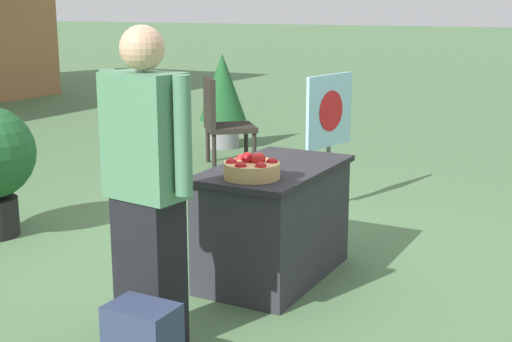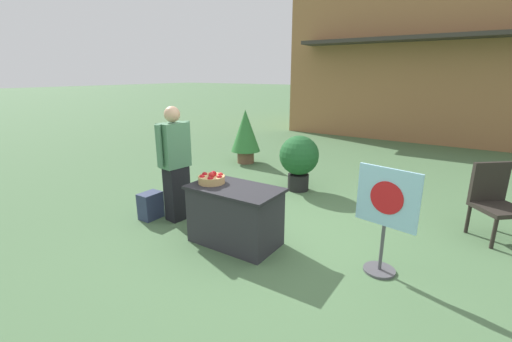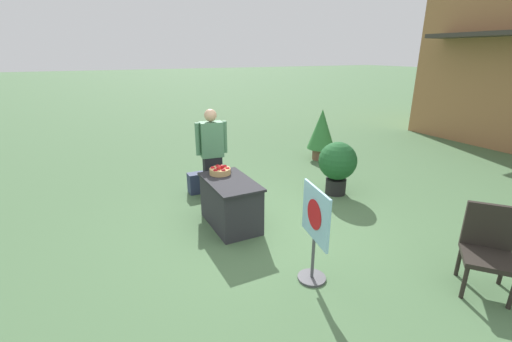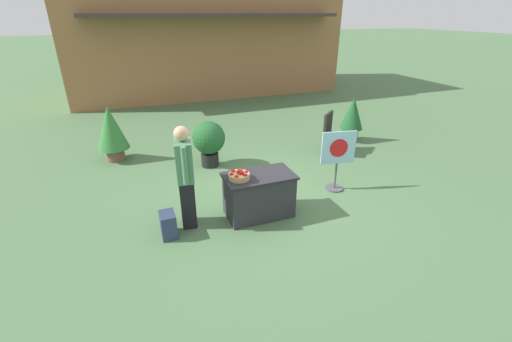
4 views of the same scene
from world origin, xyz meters
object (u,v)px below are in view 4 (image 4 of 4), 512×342
(person_visitor, at_px, (185,177))
(potted_plant_near_left, at_px, (111,130))
(poster_board, at_px, (337,157))
(potted_plant_near_right, at_px, (209,140))
(patio_chair, at_px, (332,132))
(potted_plant_far_right, at_px, (352,117))
(backpack, at_px, (168,225))
(apple_basket, at_px, (239,175))
(display_table, at_px, (259,195))

(person_visitor, xyz_separation_m, potted_plant_near_left, (-1.14, 3.47, -0.13))
(potted_plant_near_left, bearing_deg, poster_board, -37.92)
(potted_plant_near_right, bearing_deg, person_visitor, -112.41)
(patio_chair, distance_m, potted_plant_far_right, 1.14)
(patio_chair, relative_size, potted_plant_near_left, 0.77)
(backpack, bearing_deg, poster_board, 7.17)
(poster_board, bearing_deg, potted_plant_near_left, -116.65)
(poster_board, distance_m, patio_chair, 2.07)
(apple_basket, relative_size, potted_plant_near_right, 0.33)
(display_table, bearing_deg, apple_basket, -176.20)
(backpack, relative_size, potted_plant_near_left, 0.31)
(potted_plant_near_right, bearing_deg, potted_plant_far_right, 3.54)
(apple_basket, distance_m, backpack, 1.40)
(poster_board, bearing_deg, display_table, -67.81)
(person_visitor, relative_size, potted_plant_near_left, 1.30)
(apple_basket, bearing_deg, potted_plant_near_left, 118.86)
(backpack, distance_m, patio_chair, 5.00)
(patio_chair, bearing_deg, poster_board, -70.93)
(apple_basket, bearing_deg, poster_board, 9.74)
(apple_basket, height_order, potted_plant_far_right, potted_plant_far_right)
(patio_chair, height_order, potted_plant_far_right, potted_plant_far_right)
(potted_plant_far_right, relative_size, potted_plant_near_right, 1.16)
(display_table, bearing_deg, potted_plant_far_right, 35.07)
(display_table, distance_m, potted_plant_far_right, 4.70)
(display_table, relative_size, potted_plant_near_right, 1.13)
(potted_plant_near_right, bearing_deg, apple_basket, -91.91)
(apple_basket, distance_m, poster_board, 2.22)
(person_visitor, height_order, patio_chair, person_visitor)
(patio_chair, xyz_separation_m, potted_plant_far_right, (0.98, 0.56, 0.14))
(display_table, xyz_separation_m, potted_plant_far_right, (3.84, 2.69, 0.31))
(person_visitor, bearing_deg, potted_plant_near_right, 74.37)
(patio_chair, height_order, potted_plant_near_right, potted_plant_near_right)
(person_visitor, bearing_deg, poster_board, 10.62)
(backpack, height_order, poster_board, poster_board)
(poster_board, bearing_deg, potted_plant_near_right, -123.54)
(apple_basket, relative_size, potted_plant_far_right, 0.29)
(potted_plant_near_left, xyz_separation_m, potted_plant_near_right, (2.09, -1.18, -0.13))
(poster_board, xyz_separation_m, potted_plant_far_right, (2.02, 2.34, 0.00))
(backpack, xyz_separation_m, potted_plant_near_left, (-0.76, 3.69, 0.56))
(display_table, height_order, apple_basket, apple_basket)
(patio_chair, height_order, potted_plant_near_left, potted_plant_near_left)
(poster_board, bearing_deg, backpack, -71.55)
(person_visitor, height_order, backpack, person_visitor)
(display_table, xyz_separation_m, patio_chair, (2.86, 2.13, 0.17))
(backpack, xyz_separation_m, patio_chair, (4.46, 2.21, 0.36))
(person_visitor, relative_size, backpack, 4.19)
(poster_board, bearing_deg, patio_chair, 161.03)
(display_table, xyz_separation_m, poster_board, (1.82, 0.35, 0.31))
(potted_plant_near_right, bearing_deg, display_table, -83.39)
(person_visitor, height_order, poster_board, person_visitor)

